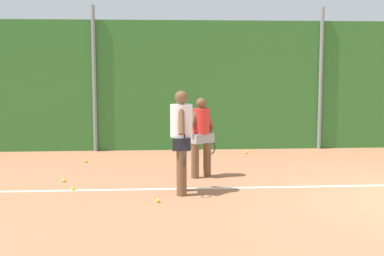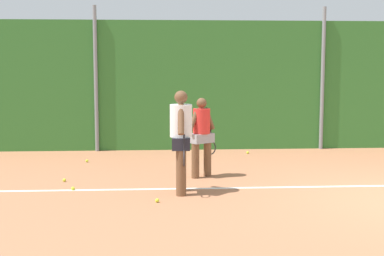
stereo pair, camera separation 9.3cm
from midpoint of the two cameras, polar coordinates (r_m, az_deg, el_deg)
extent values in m
plane|color=#B2704C|center=(11.15, 19.25, -5.25)|extent=(31.77, 31.77, 0.00)
cube|color=#33702D|center=(14.84, 13.13, 4.45)|extent=(20.65, 0.25, 3.39)
cylinder|color=gray|center=(14.08, -10.54, 5.13)|extent=(0.10, 0.10, 3.75)
cylinder|color=gray|center=(14.67, 13.35, 5.12)|extent=(0.10, 0.10, 3.75)
cylinder|color=brown|center=(9.58, -1.41, -4.39)|extent=(0.18, 0.18, 0.79)
cylinder|color=brown|center=(9.23, -1.41, -4.81)|extent=(0.18, 0.18, 0.79)
cube|color=#23232D|center=(9.32, -1.42, -1.58)|extent=(0.33, 0.54, 0.21)
cylinder|color=white|center=(9.27, -1.42, 0.78)|extent=(0.39, 0.39, 0.56)
sphere|color=brown|center=(9.24, -1.43, 3.29)|extent=(0.23, 0.23, 0.23)
cylinder|color=brown|center=(9.49, -1.43, 1.18)|extent=(0.12, 0.32, 0.52)
cylinder|color=brown|center=(9.05, -1.42, 0.91)|extent=(0.12, 0.32, 0.52)
cylinder|color=black|center=(9.01, -1.09, -1.54)|extent=(0.03, 0.03, 0.28)
torus|color=#26262B|center=(9.05, -1.09, -3.23)|extent=(0.04, 0.28, 0.28)
cylinder|color=brown|center=(10.66, 0.08, -3.50)|extent=(0.16, 0.16, 0.70)
cylinder|color=brown|center=(10.85, 1.37, -3.32)|extent=(0.16, 0.16, 0.70)
cube|color=#99999E|center=(10.68, 0.74, -1.07)|extent=(0.54, 0.49, 0.19)
cylinder|color=red|center=(10.64, 0.74, 0.75)|extent=(0.34, 0.34, 0.50)
sphere|color=brown|center=(10.61, 0.74, 2.68)|extent=(0.20, 0.20, 0.20)
cylinder|color=brown|center=(10.52, -0.08, 0.88)|extent=(0.25, 0.20, 0.48)
cylinder|color=brown|center=(10.76, 1.54, 1.01)|extent=(0.25, 0.20, 0.48)
cylinder|color=black|center=(10.89, 1.70, -0.74)|extent=(0.03, 0.03, 0.28)
torus|color=#26262B|center=(10.93, 1.70, -2.15)|extent=(0.25, 0.18, 0.28)
sphere|color=#CCDB33|center=(10.65, -13.71, -5.43)|extent=(0.07, 0.07, 0.07)
sphere|color=#CCDB33|center=(13.68, 5.61, -2.60)|extent=(0.07, 0.07, 0.07)
sphere|color=#CCDB33|center=(9.91, -12.81, -6.32)|extent=(0.07, 0.07, 0.07)
sphere|color=#CCDB33|center=(12.65, -11.43, -3.46)|extent=(0.07, 0.07, 0.07)
sphere|color=#CCDB33|center=(8.87, -3.95, -7.70)|extent=(0.07, 0.07, 0.07)
camera|label=1|loc=(0.05, -90.27, -0.03)|focal=50.15mm
camera|label=2|loc=(0.05, 89.73, 0.03)|focal=50.15mm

